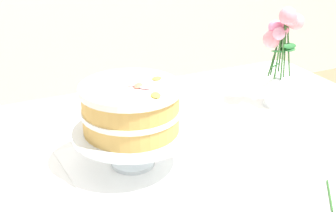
{
  "coord_description": "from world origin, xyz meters",
  "views": [
    {
      "loc": [
        -0.51,
        -0.94,
        1.34
      ],
      "look_at": [
        -0.07,
        -0.01,
        0.86
      ],
      "focal_mm": 48.19,
      "sensor_mm": 36.0,
      "label": 1
    }
  ],
  "objects_px": {
    "dining_table": "(193,177)",
    "layer_cake": "(131,108)",
    "cake_stand": "(132,136)",
    "flower_vase": "(280,59)"
  },
  "relations": [
    {
      "from": "dining_table",
      "to": "cake_stand",
      "type": "height_order",
      "value": "cake_stand"
    },
    {
      "from": "layer_cake",
      "to": "flower_vase",
      "type": "height_order",
      "value": "flower_vase"
    },
    {
      "from": "dining_table",
      "to": "layer_cake",
      "type": "xyz_separation_m",
      "value": [
        -0.18,
        -0.0,
        0.25
      ]
    },
    {
      "from": "dining_table",
      "to": "flower_vase",
      "type": "distance_m",
      "value": 0.48
    },
    {
      "from": "cake_stand",
      "to": "layer_cake",
      "type": "height_order",
      "value": "layer_cake"
    },
    {
      "from": "cake_stand",
      "to": "layer_cake",
      "type": "bearing_deg",
      "value": -48.54
    },
    {
      "from": "flower_vase",
      "to": "dining_table",
      "type": "bearing_deg",
      "value": -159.01
    },
    {
      "from": "layer_cake",
      "to": "flower_vase",
      "type": "xyz_separation_m",
      "value": [
        0.55,
        0.15,
        -0.0
      ]
    },
    {
      "from": "cake_stand",
      "to": "flower_vase",
      "type": "distance_m",
      "value": 0.58
    },
    {
      "from": "cake_stand",
      "to": "dining_table",
      "type": "bearing_deg",
      "value": 0.72
    }
  ]
}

